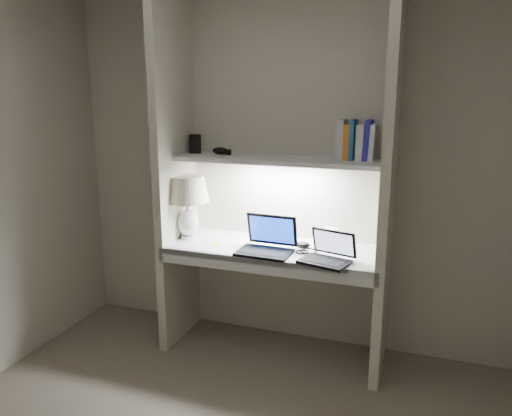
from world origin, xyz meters
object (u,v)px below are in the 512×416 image
at_px(laptop_main, 267,244).
at_px(table_lamp, 187,196).
at_px(laptop_netbook, 328,255).
at_px(book_row, 356,141).
at_px(speaker, 331,238).

bearing_deg(laptop_main, table_lamp, 172.97).
relative_size(laptop_netbook, book_row, 1.35).
xyz_separation_m(speaker, book_row, (0.13, 0.05, 0.65)).
distance_m(speaker, book_row, 0.67).
height_order(laptop_netbook, speaker, laptop_netbook).
height_order(laptop_main, speaker, laptop_main).
distance_m(laptop_netbook, book_row, 0.77).
height_order(table_lamp, laptop_main, table_lamp).
height_order(table_lamp, speaker, table_lamp).
xyz_separation_m(laptop_main, book_row, (0.51, 0.29, 0.66)).
bearing_deg(laptop_main, speaker, 34.85).
bearing_deg(speaker, laptop_main, -134.84).
bearing_deg(laptop_main, laptop_netbook, -6.00).
relative_size(speaker, book_row, 0.50).
distance_m(laptop_netbook, speaker, 0.31).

